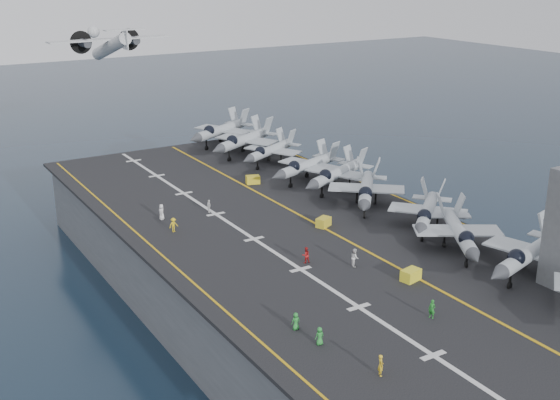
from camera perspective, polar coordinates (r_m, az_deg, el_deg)
ground at (r=89.02m, az=1.36°, el=-8.66°), size 500.00×500.00×0.00m
hull at (r=86.84m, az=1.38°, el=-5.73°), size 36.00×90.00×10.00m
flight_deck at (r=84.82m, az=1.41°, el=-2.53°), size 38.00×92.00×0.40m
foul_line at (r=86.30m, az=3.09°, el=-2.02°), size 0.35×90.00×0.02m
landing_centerline at (r=81.87m, az=-2.13°, el=-3.18°), size 0.50×90.00×0.02m
deck_edge_port at (r=77.53m, az=-9.26°, el=-4.71°), size 0.25×90.00×0.02m
deck_edge_stbd at (r=95.45m, az=10.80°, el=-0.27°), size 0.25×90.00×0.02m
fighter_jet_1 at (r=76.04m, az=19.70°, el=-3.99°), size 17.09×13.60×5.20m
fighter_jet_2 at (r=79.79m, az=14.37°, el=-2.46°), size 15.86×17.36×5.02m
fighter_jet_3 at (r=85.73m, az=11.88°, el=-0.84°), size 16.66×16.17×4.85m
fighter_jet_4 at (r=92.28m, az=7.03°, el=0.95°), size 17.27×17.85×5.19m
fighter_jet_5 at (r=98.96m, az=4.65°, el=2.23°), size 17.56×15.14×5.14m
fighter_jet_6 at (r=102.92m, az=2.25°, el=2.91°), size 17.07×14.18×5.07m
fighter_jet_7 at (r=111.78m, az=-0.80°, el=4.12°), size 16.41×14.51×4.77m
fighter_jet_8 at (r=117.23m, az=-2.94°, el=4.98°), size 19.04×16.88×5.53m
tow_cart_a at (r=72.49m, az=10.58°, el=-6.01°), size 2.21×1.68×1.19m
tow_cart_b at (r=85.66m, az=3.55°, el=-1.80°), size 2.20×1.88×1.12m
tow_cart_c at (r=102.23m, az=-2.22°, el=1.66°), size 2.24×1.80×1.17m
crew_0 at (r=60.03m, az=3.24°, el=-10.98°), size 1.02×0.73×1.62m
crew_1 at (r=56.45m, az=8.18°, el=-13.14°), size 1.06×1.27×1.81m
crew_2 at (r=75.23m, az=2.11°, el=-4.49°), size 1.16×0.85×1.80m
crew_3 at (r=84.67m, az=-8.65°, el=-2.01°), size 1.13×0.82×1.75m
crew_4 at (r=90.61m, az=-5.80°, el=-0.51°), size 1.21×1.20×1.71m
crew_5 at (r=88.97m, az=-9.60°, el=-0.95°), size 0.85×1.22×1.97m
crew_6 at (r=65.48m, az=12.25°, el=-8.66°), size 0.99×1.23×1.78m
crew_7 at (r=74.78m, az=6.09°, el=-4.66°), size 1.20×1.40×1.98m
transport_plane at (r=125.24m, az=-13.57°, el=12.02°), size 22.07×15.73×5.02m
fighter_jet_9 at (r=124.57m, az=-4.82°, el=5.76°), size 19.04×16.88×5.53m
crew_8 at (r=62.20m, az=1.29°, el=-9.82°), size 1.02×0.73×1.62m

